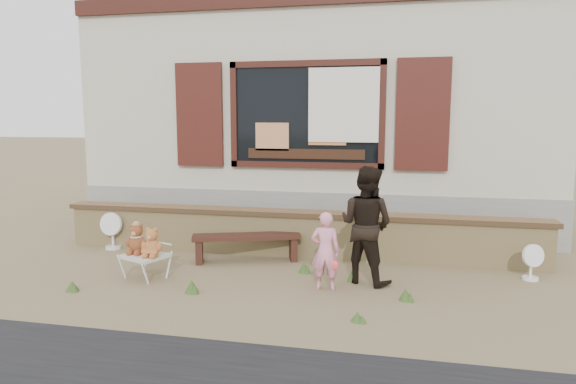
% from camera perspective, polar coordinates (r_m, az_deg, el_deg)
% --- Properties ---
extents(ground, '(80.00, 80.00, 0.00)m').
position_cam_1_polar(ground, '(6.66, -1.11, -9.28)').
color(ground, brown).
rests_on(ground, ground).
extents(shopfront, '(8.04, 5.13, 4.00)m').
position_cam_1_polar(shopfront, '(10.77, 4.44, 8.21)').
color(shopfront, '#A69E86').
rests_on(shopfront, ground).
extents(brick_wall, '(7.10, 0.36, 0.67)m').
position_cam_1_polar(brick_wall, '(7.51, 0.65, -4.55)').
color(brick_wall, tan).
rests_on(brick_wall, ground).
extents(bench, '(1.53, 0.79, 0.39)m').
position_cam_1_polar(bench, '(7.25, -4.62, -5.53)').
color(bench, black).
rests_on(bench, ground).
extents(folding_chair, '(0.63, 0.59, 0.31)m').
position_cam_1_polar(folding_chair, '(6.73, -15.59, -6.94)').
color(folding_chair, beige).
rests_on(folding_chair, ground).
extents(teddy_bear_left, '(0.36, 0.34, 0.39)m').
position_cam_1_polar(teddy_bear_left, '(6.78, -16.44, -4.90)').
color(teddy_bear_left, brown).
rests_on(teddy_bear_left, folding_chair).
extents(teddy_bear_right, '(0.34, 0.32, 0.37)m').
position_cam_1_polar(teddy_bear_right, '(6.57, -14.86, -5.34)').
color(teddy_bear_right, '#965629').
rests_on(teddy_bear_right, folding_chair).
extents(child, '(0.35, 0.24, 0.93)m').
position_cam_1_polar(child, '(6.05, 4.16, -6.54)').
color(child, pink).
rests_on(child, ground).
extents(adult, '(0.86, 0.79, 1.44)m').
position_cam_1_polar(adult, '(6.32, 8.67, -3.61)').
color(adult, black).
rests_on(adult, ground).
extents(fan_left, '(0.35, 0.24, 0.57)m').
position_cam_1_polar(fan_left, '(8.36, -18.91, -4.05)').
color(fan_left, silver).
rests_on(fan_left, ground).
extents(fan_right, '(0.30, 0.20, 0.46)m').
position_cam_1_polar(fan_right, '(7.12, 25.42, -7.02)').
color(fan_right, white).
rests_on(fan_right, ground).
extents(grass_tufts, '(3.96, 1.62, 0.16)m').
position_cam_1_polar(grass_tufts, '(6.10, -2.42, -10.28)').
color(grass_tufts, '#355321').
rests_on(grass_tufts, ground).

